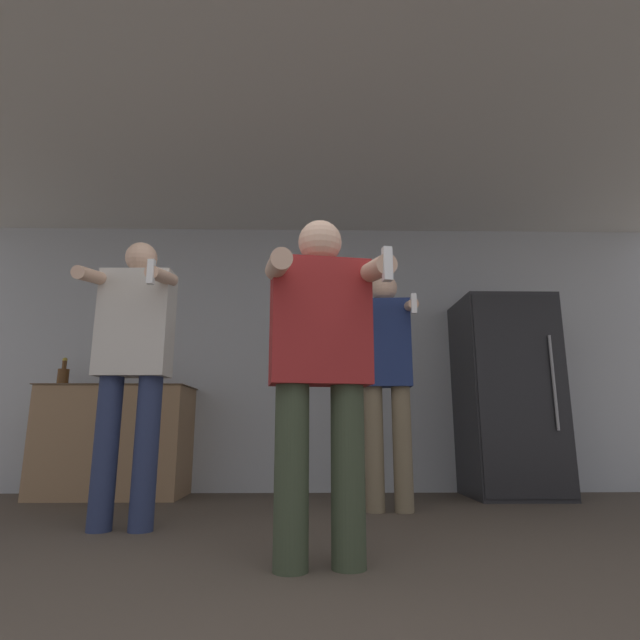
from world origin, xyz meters
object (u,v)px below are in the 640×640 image
object	(u,v)px
bottle_red_label	(106,375)
person_man_side	(133,358)
bottle_tall_gin	(63,376)
refrigerator	(507,396)
person_woman_foreground	(321,361)
person_spectator_back	(386,372)
bottle_green_wine	(152,377)

from	to	relation	value
bottle_red_label	person_man_side	world-z (taller)	person_man_side
bottle_tall_gin	person_man_side	distance (m)	1.83
refrigerator	person_woman_foreground	bearing A→B (deg)	-127.63
refrigerator	person_spectator_back	bearing A→B (deg)	-147.84
refrigerator	bottle_tall_gin	xyz separation A→B (m)	(-3.94, 0.08, 0.17)
bottle_tall_gin	person_man_side	world-z (taller)	person_man_side
bottle_red_label	person_woman_foreground	xyz separation A→B (m)	(1.88, -2.27, -0.17)
refrigerator	bottle_red_label	distance (m)	3.57
refrigerator	bottle_green_wine	xyz separation A→B (m)	(-3.15, 0.08, 0.16)
bottle_red_label	person_spectator_back	bearing A→B (deg)	-18.88
bottle_tall_gin	bottle_green_wine	distance (m)	0.78
bottle_green_wine	person_man_side	distance (m)	1.49
bottle_green_wine	bottle_tall_gin	bearing A→B (deg)	-180.00
person_woman_foreground	person_man_side	size ratio (longest dim) A/B	0.89
bottle_green_wine	person_woman_foreground	bearing A→B (deg)	-57.13
person_woman_foreground	person_man_side	world-z (taller)	person_man_side
bottle_red_label	bottle_green_wine	bearing A→B (deg)	0.00
bottle_tall_gin	person_woman_foreground	distance (m)	3.20
bottle_tall_gin	person_man_side	xyz separation A→B (m)	(1.12, -1.45, -0.04)
person_woman_foreground	bottle_red_label	bearing A→B (deg)	129.60
person_woman_foreground	person_spectator_back	size ratio (longest dim) A/B	0.89
refrigerator	person_spectator_back	size ratio (longest dim) A/B	0.99
person_spectator_back	bottle_tall_gin	bearing A→B (deg)	163.53
bottle_green_wine	person_man_side	size ratio (longest dim) A/B	0.14
refrigerator	person_man_side	xyz separation A→B (m)	(-2.82, -1.37, 0.14)
bottle_red_label	person_man_side	bearing A→B (deg)	-62.71
bottle_tall_gin	bottle_red_label	bearing A→B (deg)	0.00
bottle_tall_gin	person_spectator_back	xyz separation A→B (m)	(2.77, -0.82, -0.05)
refrigerator	bottle_green_wine	size ratio (longest dim) A/B	7.23
refrigerator	person_woman_foreground	world-z (taller)	refrigerator
refrigerator	person_man_side	world-z (taller)	person_man_side
bottle_tall_gin	person_woman_foreground	size ratio (longest dim) A/B	0.17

